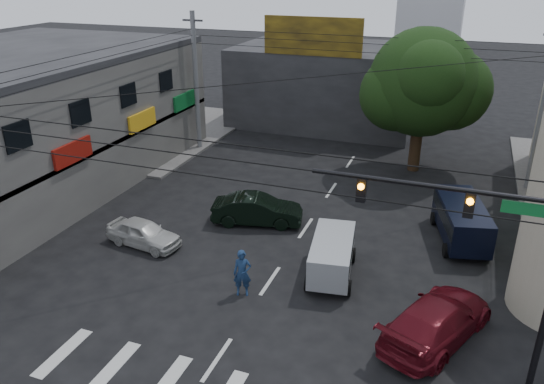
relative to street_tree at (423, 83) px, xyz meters
The scene contains 14 objects.
ground 18.30m from the street_tree, 103.24° to the right, with size 160.00×160.00×0.00m, color black.
sidewalk_far_left 22.67m from the street_tree, behind, with size 16.00×16.00×0.15m, color #514F4C.
building_far 12.29m from the street_tree, 131.63° to the left, with size 14.00×10.00×6.00m, color #232326.
billboard 9.17m from the street_tree, 152.86° to the left, with size 7.00×0.30×2.60m, color olive.
street_tree is the anchor object (origin of this frame).
traffic_gantry 18.42m from the street_tree, 78.01° to the right, with size 7.10×0.35×7.20m.
utility_pole_far_left 14.56m from the street_tree, behind, with size 0.32×0.32×9.20m, color #59595B.
utility_pole_far_right 6.63m from the street_tree, ahead, with size 0.32×0.32×9.20m, color #59595B.
dark_sedan 13.04m from the street_tree, 122.00° to the right, with size 4.69×2.57×1.47m, color black.
white_compact 18.31m from the street_tree, 126.50° to the right, with size 3.78×1.93×1.23m, color #B6B6B1.
maroon_sedan 17.23m from the street_tree, 80.86° to the right, with size 4.08×5.67×1.52m, color #500B14.
silver_minivan 14.56m from the street_tree, 97.36° to the right, with size 2.15×4.02×1.65m, color #9DA1A5, non-canonical shape.
navy_van 10.30m from the street_tree, 70.43° to the right, with size 2.87×4.98×1.88m, color black, non-canonical shape.
traffic_officer 17.50m from the street_tree, 106.07° to the right, with size 0.82×0.67×1.93m, color #152A4C.
Camera 1 is at (6.49, -15.30, 12.06)m, focal length 35.00 mm.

